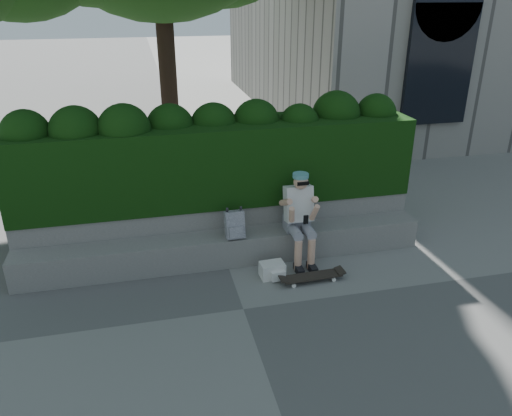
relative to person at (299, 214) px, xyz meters
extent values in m
plane|color=slate|center=(-1.07, -1.07, -0.75)|extent=(80.00, 80.00, 0.00)
cube|color=gray|center=(-1.07, 0.18, -0.53)|extent=(6.00, 0.45, 0.45)
cube|color=gray|center=(-1.07, 0.66, -0.38)|extent=(6.00, 0.50, 0.75)
cube|color=black|center=(-1.07, 0.88, 0.60)|extent=(6.00, 1.00, 1.20)
cylinder|color=black|center=(-1.47, 4.83, 1.00)|extent=(0.37, 0.37, 3.51)
cube|color=gray|center=(0.00, 0.13, -0.19)|extent=(0.36, 0.26, 0.22)
cube|color=silver|center=(0.00, 0.06, 0.15)|extent=(0.40, 0.32, 0.55)
sphere|color=tan|center=(0.00, -0.01, 0.51)|extent=(0.21, 0.21, 0.21)
cylinder|color=teal|center=(0.00, 0.01, 0.60)|extent=(0.23, 0.23, 0.06)
cube|color=black|center=(0.00, -0.29, 0.05)|extent=(0.07, 0.02, 0.13)
cylinder|color=tan|center=(-0.10, -0.31, -0.51)|extent=(0.11, 0.11, 0.47)
cylinder|color=tan|center=(0.10, -0.31, -0.51)|extent=(0.11, 0.11, 0.47)
cube|color=black|center=(-0.10, -0.37, -0.70)|extent=(0.10, 0.26, 0.10)
cube|color=black|center=(0.10, -0.37, -0.70)|extent=(0.10, 0.26, 0.10)
cube|color=black|center=(0.01, -0.63, -0.67)|extent=(0.85, 0.24, 0.02)
cylinder|color=silver|center=(-0.29, -0.73, -0.72)|extent=(0.06, 0.03, 0.06)
cylinder|color=silver|center=(-0.29, -0.55, -0.72)|extent=(0.06, 0.03, 0.06)
cylinder|color=silver|center=(0.30, -0.71, -0.72)|extent=(0.06, 0.03, 0.06)
cylinder|color=silver|center=(0.30, -0.53, -0.72)|extent=(0.06, 0.03, 0.06)
cube|color=#A0A0A4|center=(-0.95, 0.08, -0.10)|extent=(0.28, 0.16, 0.40)
cube|color=silver|center=(-0.51, -0.39, -0.64)|extent=(0.35, 0.26, 0.22)
camera|label=1|loc=(-2.12, -6.29, 3.02)|focal=35.00mm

